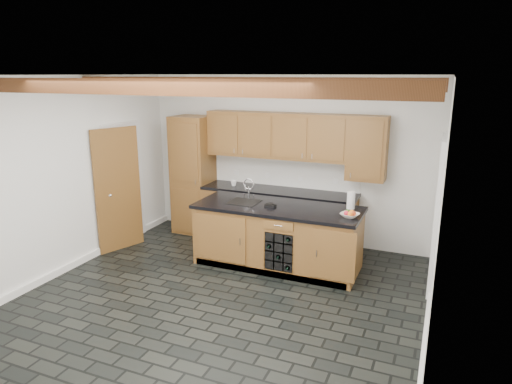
% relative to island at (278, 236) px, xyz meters
% --- Properties ---
extents(ground, '(5.00, 5.00, 0.00)m').
position_rel_island_xyz_m(ground, '(-0.31, -1.28, -0.46)').
color(ground, black).
rests_on(ground, ground).
extents(room_shell, '(5.01, 5.00, 5.00)m').
position_rel_island_xyz_m(room_shell, '(-0.39, -0.75, 1.06)').
color(room_shell, white).
rests_on(room_shell, ground).
extents(back_cabinetry, '(3.65, 0.62, 2.20)m').
position_rel_island_xyz_m(back_cabinetry, '(-0.68, 0.95, 0.51)').
color(back_cabinetry, brown).
rests_on(back_cabinetry, ground).
extents(island, '(2.48, 0.96, 0.93)m').
position_rel_island_xyz_m(island, '(0.00, 0.00, 0.00)').
color(island, brown).
rests_on(island, ground).
extents(faucet, '(0.45, 0.40, 0.34)m').
position_rel_island_xyz_m(faucet, '(-0.56, 0.05, 0.50)').
color(faucet, black).
rests_on(faucet, island).
extents(kitchen_scale, '(0.17, 0.11, 0.05)m').
position_rel_island_xyz_m(kitchen_scale, '(-0.10, -0.06, 0.49)').
color(kitchen_scale, black).
rests_on(kitchen_scale, island).
extents(fruit_bowl, '(0.31, 0.31, 0.06)m').
position_rel_island_xyz_m(fruit_bowl, '(1.07, -0.12, 0.49)').
color(fruit_bowl, white).
rests_on(fruit_bowl, island).
extents(fruit_cluster, '(0.16, 0.17, 0.07)m').
position_rel_island_xyz_m(fruit_cluster, '(1.07, -0.12, 0.53)').
color(fruit_cluster, '#B23E17').
rests_on(fruit_cluster, fruit_bowl).
extents(paper_towel, '(0.12, 0.12, 0.25)m').
position_rel_island_xyz_m(paper_towel, '(1.00, 0.30, 0.59)').
color(paper_towel, white).
rests_on(paper_towel, island).
extents(mug, '(0.13, 0.13, 0.10)m').
position_rel_island_xyz_m(mug, '(-1.14, 0.88, 0.51)').
color(mug, white).
rests_on(mug, back_cabinetry).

